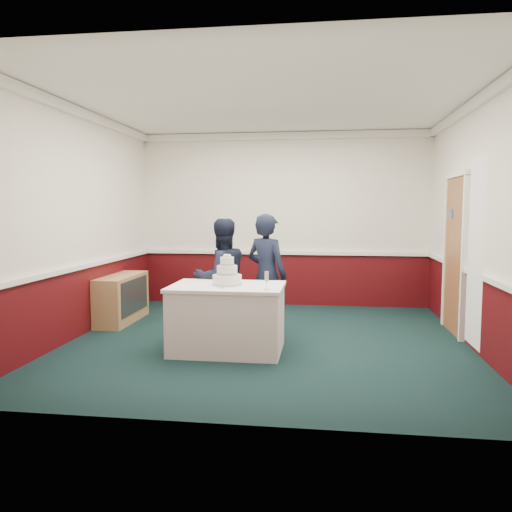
# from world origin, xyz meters

# --- Properties ---
(ground) EXTENTS (5.00, 5.00, 0.00)m
(ground) POSITION_xyz_m (0.00, 0.00, 0.00)
(ground) COLOR black
(ground) RESTS_ON ground
(room_shell) EXTENTS (5.00, 5.00, 3.00)m
(room_shell) POSITION_xyz_m (0.08, 0.61, 1.97)
(room_shell) COLOR silver
(room_shell) RESTS_ON ground
(sideboard) EXTENTS (0.41, 1.20, 0.70)m
(sideboard) POSITION_xyz_m (-2.28, 0.82, 0.35)
(sideboard) COLOR tan
(sideboard) RESTS_ON ground
(cake_table) EXTENTS (1.32, 0.92, 0.79)m
(cake_table) POSITION_xyz_m (-0.42, -0.49, 0.40)
(cake_table) COLOR white
(cake_table) RESTS_ON ground
(wedding_cake) EXTENTS (0.35, 0.35, 0.36)m
(wedding_cake) POSITION_xyz_m (-0.42, -0.49, 0.90)
(wedding_cake) COLOR white
(wedding_cake) RESTS_ON cake_table
(cake_knife) EXTENTS (0.09, 0.21, 0.00)m
(cake_knife) POSITION_xyz_m (-0.45, -0.69, 0.79)
(cake_knife) COLOR silver
(cake_knife) RESTS_ON cake_table
(champagne_flute) EXTENTS (0.05, 0.05, 0.21)m
(champagne_flute) POSITION_xyz_m (0.08, -0.77, 0.93)
(champagne_flute) COLOR silver
(champagne_flute) RESTS_ON cake_table
(person_man) EXTENTS (0.96, 0.91, 1.56)m
(person_man) POSITION_xyz_m (-0.63, 0.18, 0.78)
(person_man) COLOR black
(person_man) RESTS_ON ground
(person_woman) EXTENTS (0.71, 0.63, 1.62)m
(person_woman) POSITION_xyz_m (-0.04, 0.28, 0.81)
(person_woman) COLOR black
(person_woman) RESTS_ON ground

